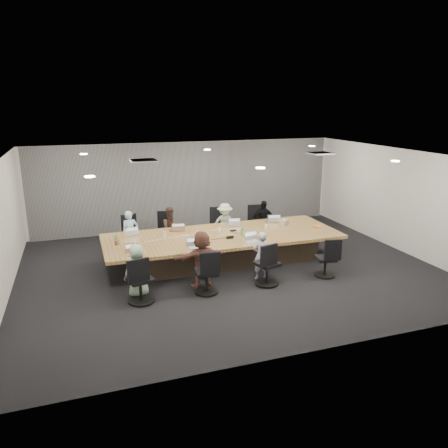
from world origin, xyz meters
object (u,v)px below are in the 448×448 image
object	(u,v)px
mug_brown	(117,242)
stapler	(230,237)
laptop_2	(231,225)
laptop_1	(176,230)
chair_0	(129,237)
chair_6	(267,267)
laptop_3	(271,221)
canvas_bag	(284,222)
laptop_5	(195,248)
bottle_green_left	(116,239)
bottle_green_right	(242,232)
laptop_4	(134,254)
laptop_0	(133,234)
laptop_6	(252,242)
chair_5	(206,276)
person_0	(130,233)
chair_1	(169,233)
chair_2	(221,228)
person_1	(171,229)
chair_4	(140,283)
person_3	(263,221)
person_4	(137,270)
conference_table	(223,247)
bottle_clear	(165,236)
person_6	(261,256)
snack_packet	(316,226)
person_5	(202,259)
person_2	(225,224)
chair_3	(258,225)
chair_7	(325,261)

from	to	relation	value
mug_brown	stapler	xyz separation A→B (m)	(2.71, -0.42, -0.02)
laptop_2	laptop_1	bearing A→B (deg)	11.82
chair_0	chair_6	distance (m)	4.31
laptop_3	canvas_bag	size ratio (longest dim) A/B	1.28
laptop_5	bottle_green_left	distance (m)	1.94
bottle_green_right	stapler	world-z (taller)	bottle_green_right
laptop_5	stapler	xyz separation A→B (m)	(1.01, 0.42, 0.02)
bottle_green_right	laptop_4	bearing A→B (deg)	-169.45
laptop_0	laptop_6	xyz separation A→B (m)	(2.66, -1.60, 0.00)
chair_5	person_0	world-z (taller)	person_0
laptop_2	bottle_green_left	xyz separation A→B (m)	(-3.17, -0.67, 0.10)
chair_5	laptop_5	xyz separation A→B (m)	(0.00, 0.90, 0.35)
chair_1	laptop_6	distance (m)	2.95
chair_2	person_0	xyz separation A→B (m)	(-2.70, -0.35, 0.20)
laptop_0	bottle_green_left	bearing A→B (deg)	41.57
person_1	chair_4	bearing A→B (deg)	-126.38
person_3	person_4	distance (m)	4.90
stapler	laptop_5	bearing A→B (deg)	-161.63
laptop_1	bottle_green_left	distance (m)	1.74
laptop_5	stapler	bearing A→B (deg)	30.88
laptop_6	mug_brown	distance (m)	3.24
chair_6	canvas_bag	distance (m)	2.51
chair_2	mug_brown	size ratio (longest dim) A/B	7.32
conference_table	chair_4	xyz separation A→B (m)	(-2.36, -1.70, 0.02)
laptop_0	laptop_6	world-z (taller)	same
stapler	chair_5	bearing A→B (deg)	-131.76
chair_6	canvas_bag	xyz separation A→B (m)	(1.42, 2.04, 0.39)
chair_6	chair_1	bearing A→B (deg)	97.95
conference_table	chair_1	distance (m)	2.00
stapler	bottle_clear	bearing A→B (deg)	159.44
chair_5	chair_6	size ratio (longest dim) A/B	0.96
chair_2	person_0	distance (m)	2.73
person_6	snack_packet	world-z (taller)	person_6
chair_0	laptop_5	distance (m)	2.81
laptop_2	laptop_4	size ratio (longest dim) A/B	1.11
bottle_green_right	conference_table	bearing A→B (deg)	146.63
laptop_4	person_5	world-z (taller)	person_5
chair_1	laptop_0	bearing A→B (deg)	54.18
person_2	laptop_2	bearing A→B (deg)	-82.37
chair_3	bottle_green_right	xyz separation A→B (m)	(-1.29, -1.98, 0.47)
chair_5	laptop_1	size ratio (longest dim) A/B	2.30
conference_table	person_3	size ratio (longest dim) A/B	4.92
chair_3	laptop_3	bearing A→B (deg)	101.91
laptop_3	mug_brown	xyz separation A→B (m)	(-4.37, -0.76, 0.05)
laptop_3	laptop_6	size ratio (longest dim) A/B	1.00
bottle_green_left	person_6	bearing A→B (deg)	-25.27
chair_1	chair_3	bearing A→B (deg)	-164.46
person_1	person_3	bearing A→B (deg)	-13.05
person_4	laptop_6	xyz separation A→B (m)	(2.85, 0.55, 0.17)
chair_6	chair_7	size ratio (longest dim) A/B	1.12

